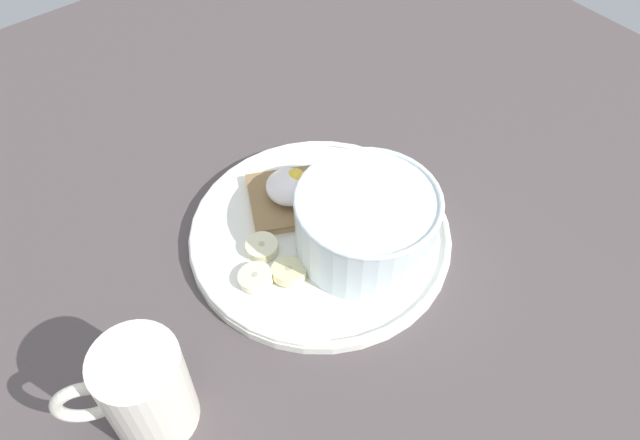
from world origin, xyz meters
TOP-DOWN VIEW (x-y plane):
  - ground_plane at (0.00, 0.00)cm, footprint 120.00×120.00cm
  - plate at (0.00, 0.00)cm, footprint 27.44×27.44cm
  - oatmeal_bowl at (-4.19, -2.53)cm, footprint 14.39×14.39cm
  - toast_slice at (5.36, -0.23)cm, footprint 11.33×11.33cm
  - poached_egg at (5.36, -0.32)cm, footprint 4.96×4.71cm
  - banana_slice_front at (-2.33, 5.79)cm, footprint 5.03×5.03cm
  - banana_slice_left at (1.79, 6.13)cm, footprint 3.87×3.90cm
  - banana_slice_back at (-0.90, 8.81)cm, footprint 4.72×4.69cm
  - coffee_mug at (-6.42, 23.23)cm, footprint 7.10×10.41cm

SIDE VIEW (x-z plane):
  - ground_plane at x=0.00cm, z-range 0.00..2.00cm
  - plate at x=0.00cm, z-range 2.00..3.60cm
  - banana_slice_front at x=-2.33cm, z-range 2.87..4.30cm
  - banana_slice_left at x=1.79cm, z-range 2.97..4.21cm
  - toast_slice at x=5.36cm, z-range 3.07..4.13cm
  - banana_slice_back at x=-0.90cm, z-range 2.90..4.34cm
  - poached_egg at x=5.36cm, z-range 3.95..7.20cm
  - oatmeal_bowl at x=-4.19cm, z-range 2.98..10.22cm
  - coffee_mug at x=-6.42cm, z-range 2.13..12.09cm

